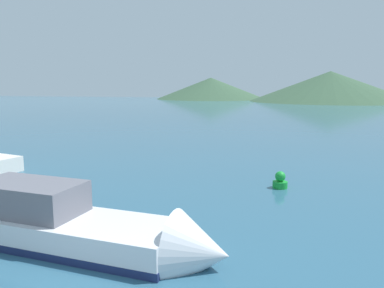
# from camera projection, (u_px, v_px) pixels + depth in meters

# --- Properties ---
(motorboat_near) EXTENTS (8.84, 2.59, 2.14)m
(motorboat_near) POSITION_uv_depth(u_px,v_px,m) (72.00, 228.00, 9.73)
(motorboat_near) COLOR silver
(motorboat_near) RESTS_ON ground_plane
(buoy_marker) EXTENTS (0.60, 0.60, 0.69)m
(buoy_marker) POSITION_uv_depth(u_px,v_px,m) (280.00, 181.00, 15.27)
(buoy_marker) COLOR green
(buoy_marker) RESTS_ON ground_plane
(hill_west) EXTENTS (33.46, 33.46, 6.49)m
(hill_west) POSITION_uv_depth(u_px,v_px,m) (211.00, 88.00, 115.05)
(hill_west) COLOR #38563D
(hill_west) RESTS_ON ground_plane
(hill_central) EXTENTS (41.18, 41.18, 7.77)m
(hill_central) POSITION_uv_depth(u_px,v_px,m) (330.00, 86.00, 96.72)
(hill_central) COLOR #38563D
(hill_central) RESTS_ON ground_plane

